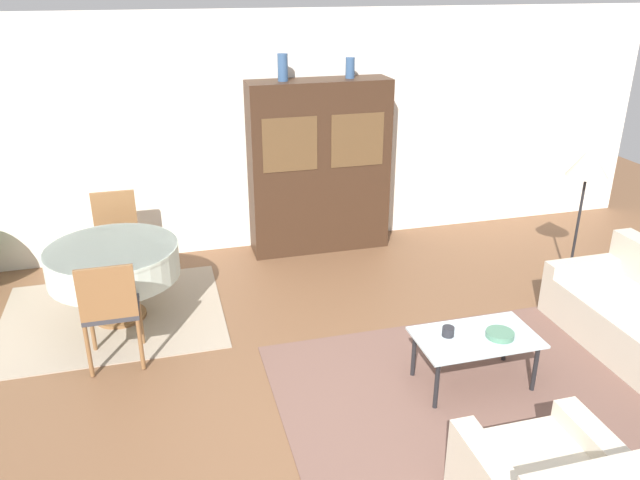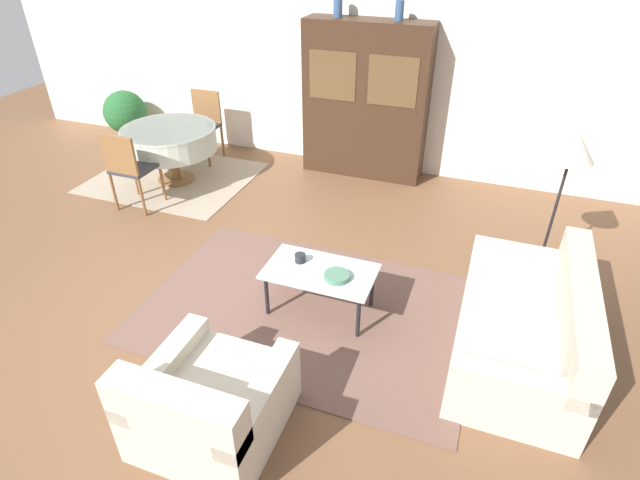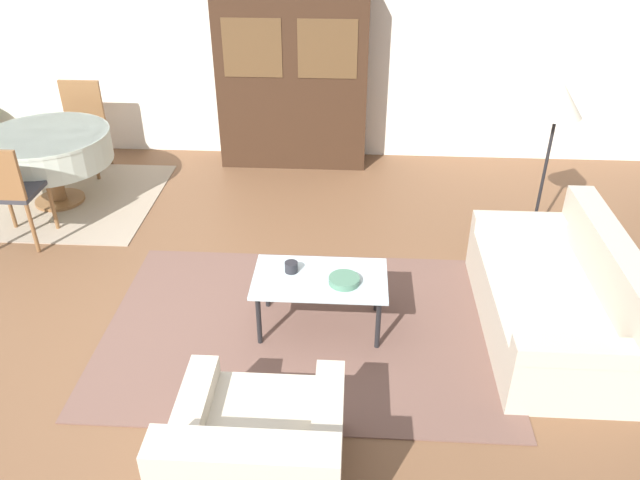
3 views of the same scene
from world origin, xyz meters
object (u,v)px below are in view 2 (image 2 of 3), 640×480
coffee_table (320,275)px  display_cabinet (365,101)px  dining_table (170,139)px  potted_plant (125,113)px  dining_chair_far (203,121)px  cup (300,258)px  vase_tall (338,4)px  vase_short (399,11)px  bowl (337,276)px  armchair (209,405)px  couch (526,328)px  floor_lamp (572,152)px  dining_chair_near (129,166)px

coffee_table → display_cabinet: 3.06m
dining_table → potted_plant: bearing=147.2°
dining_chair_far → cup: dining_chair_far is taller
display_cabinet → vase_tall: bearing=179.9°
dining_chair_far → dining_table: bearing=90.0°
vase_short → bowl: bearing=-84.5°
armchair → couch: bearing=37.5°
dining_table → vase_short: 3.24m
cup → armchair: bearing=-91.4°
display_cabinet → floor_lamp: (2.32, -1.62, 0.27)m
armchair → vase_tall: bearing=98.0°
vase_tall → cup: bearing=-77.2°
floor_lamp → bowl: 2.33m
display_cabinet → cup: bearing=-84.9°
couch → vase_tall: 4.30m
dining_chair_far → bowl: dining_chair_far is taller
dining_chair_far → dining_chair_near: bearing=90.0°
cup → couch: bearing=-0.4°
couch → bowl: couch is taller
couch → vase_tall: vase_tall is taller
couch → dining_chair_near: dining_chair_near is taller
cup → vase_short: size_ratio=0.43×
couch → dining_table: couch is taller
floor_lamp → bowl: bearing=-140.1°
couch → dining_chair_far: dining_chair_far is taller
dining_chair_near → vase_short: bearing=36.8°
armchair → dining_chair_far: bearing=121.4°
dining_chair_near → vase_short: (2.63, 1.96, 1.53)m
dining_table → vase_tall: (1.88, 1.15, 1.53)m
armchair → vase_short: 4.78m
dining_table → vase_tall: bearing=31.4°
dining_table → vase_short: bearing=23.6°
dining_table → vase_short: (2.63, 1.15, 1.50)m
armchair → potted_plant: bearing=133.3°
cup → bowl: cup is taller
dining_chair_far → potted_plant: dining_chair_far is taller
display_cabinet → coffee_table: bearing=-81.0°
bowl → couch: bearing=4.0°
dining_chair_near → vase_short: vase_short is taller
floor_lamp → vase_tall: bearing=149.2°
dining_table → dining_chair_near: size_ratio=1.26×
armchair → dining_chair_far: 4.80m
display_cabinet → dining_chair_near: display_cabinet is taller
dining_chair_near → dining_chair_far: (0.00, 1.64, 0.00)m
dining_chair_near → dining_chair_far: 1.64m
armchair → coffee_table: bearing=80.4°
cup → potted_plant: size_ratio=0.12×
dining_chair_near → vase_tall: size_ratio=3.34×
potted_plant → dining_table: bearing=-32.8°
dining_table → potted_plant: potted_plant is taller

